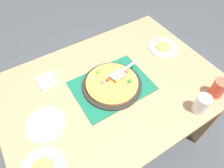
% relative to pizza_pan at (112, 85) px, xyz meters
% --- Properties ---
extents(ground_plane, '(8.00, 8.00, 0.00)m').
position_rel_pizza_pan_xyz_m(ground_plane, '(0.00, 0.00, -0.76)').
color(ground_plane, '#3D4247').
extents(dining_table, '(1.40, 1.00, 0.75)m').
position_rel_pizza_pan_xyz_m(dining_table, '(0.00, 0.00, -0.12)').
color(dining_table, '#9E7A56').
rests_on(dining_table, ground_plane).
extents(placemat, '(0.48, 0.36, 0.01)m').
position_rel_pizza_pan_xyz_m(placemat, '(0.00, 0.00, -0.01)').
color(placemat, '#145B42').
rests_on(placemat, dining_table).
extents(pizza_pan, '(0.38, 0.38, 0.01)m').
position_rel_pizza_pan_xyz_m(pizza_pan, '(0.00, 0.00, 0.00)').
color(pizza_pan, black).
rests_on(pizza_pan, placemat).
extents(pizza, '(0.33, 0.33, 0.05)m').
position_rel_pizza_pan_xyz_m(pizza, '(0.00, -0.00, 0.02)').
color(pizza, '#B78442').
rests_on(pizza, pizza_pan).
extents(plate_far_right, '(0.22, 0.22, 0.01)m').
position_rel_pizza_pan_xyz_m(plate_far_right, '(-0.52, -0.10, -0.01)').
color(plate_far_right, white).
rests_on(plate_far_right, dining_table).
extents(plate_side, '(0.22, 0.22, 0.01)m').
position_rel_pizza_pan_xyz_m(plate_side, '(0.45, 0.04, -0.01)').
color(plate_side, white).
rests_on(plate_side, dining_table).
extents(served_slice_right, '(0.11, 0.11, 0.02)m').
position_rel_pizza_pan_xyz_m(served_slice_right, '(-0.52, -0.10, 0.01)').
color(served_slice_right, '#EAB747').
rests_on(served_slice_right, plate_far_right).
extents(cup_near, '(0.08, 0.08, 0.12)m').
position_rel_pizza_pan_xyz_m(cup_near, '(-0.51, 0.39, 0.05)').
color(cup_near, '#E04C38').
rests_on(cup_near, dining_table).
extents(cup_far, '(0.08, 0.08, 0.12)m').
position_rel_pizza_pan_xyz_m(cup_far, '(-0.33, 0.42, 0.05)').
color(cup_far, white).
rests_on(cup_far, dining_table).
extents(pizza_server, '(0.23, 0.09, 0.01)m').
position_rel_pizza_pan_xyz_m(pizza_server, '(-0.10, -0.02, 0.06)').
color(pizza_server, silver).
rests_on(pizza_server, pizza).
extents(napkin_stack, '(0.12, 0.12, 0.02)m').
position_rel_pizza_pan_xyz_m(napkin_stack, '(0.34, -0.26, -0.01)').
color(napkin_stack, white).
rests_on(napkin_stack, dining_table).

